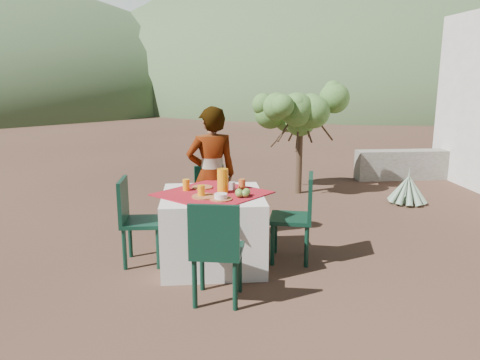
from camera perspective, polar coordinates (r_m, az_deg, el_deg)
name	(u,v)px	position (r m, az deg, el deg)	size (l,w,h in m)	color
ground	(257,249)	(5.38, 2.11, -8.42)	(160.00, 160.00, 0.00)	#331F17
table	(213,229)	(4.88, -3.32, -5.94)	(1.30, 1.30, 0.76)	white
chair_far	(211,195)	(5.89, -3.51, -1.86)	(0.46, 0.46, 0.82)	black
chair_near	(216,248)	(3.99, -2.93, -8.27)	(0.50, 0.50, 0.92)	black
chair_left	(135,217)	(4.96, -12.70, -4.43)	(0.43, 0.43, 0.91)	black
chair_right	(299,213)	(4.94, 7.17, -4.07)	(0.52, 0.52, 0.93)	black
person	(212,175)	(5.44, -3.49, 0.59)	(0.58, 0.38, 1.59)	#8C6651
shrub_tree	(303,117)	(7.74, 7.66, 7.62)	(1.36, 1.33, 1.60)	#403120
agave	(408,190)	(7.62, 19.79, -1.13)	(0.60, 0.58, 0.63)	gray
stone_wall	(424,164)	(9.53, 21.50, 1.78)	(2.60, 0.35, 0.55)	gray
hill_near_right	(342,97)	(42.92, 12.36, 9.85)	(48.00, 48.00, 20.00)	#374E2C
hill_far_center	(171,91)	(57.11, -8.47, 10.65)	(60.00, 60.00, 24.00)	slate
hill_far_right	(455,92)	(58.50, 24.74, 9.69)	(36.00, 36.00, 14.00)	slate
plate_far	(202,187)	(4.98, -4.63, -0.89)	(0.22, 0.22, 0.01)	brown
plate_near	(204,196)	(4.61, -4.38, -2.01)	(0.24, 0.24, 0.01)	brown
glass_far	(186,185)	(4.88, -6.58, -0.59)	(0.07, 0.07, 0.12)	orange
glass_near	(201,191)	(4.61, -4.74, -1.35)	(0.07, 0.07, 0.12)	orange
juice_pitcher	(223,181)	(4.74, -2.12, -0.11)	(0.11, 0.11, 0.25)	orange
bowl_plate	(221,199)	(4.51, -2.35, -2.32)	(0.22, 0.22, 0.01)	brown
white_bowl	(221,196)	(4.50, -2.35, -1.96)	(0.13, 0.13, 0.05)	white
jar_left	(242,184)	(4.93, 0.30, -0.46)	(0.06, 0.06, 0.10)	#BC5521
jar_right	(241,184)	(4.94, 0.17, -0.48)	(0.06, 0.06, 0.09)	#BC5521
napkin_holder	(232,186)	(4.89, -0.96, -0.72)	(0.06, 0.04, 0.08)	white
fruit_cluster	(242,193)	(4.61, 0.30, -1.58)	(0.15, 0.14, 0.08)	olive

